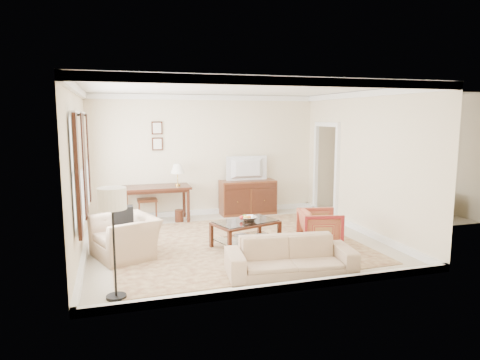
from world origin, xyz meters
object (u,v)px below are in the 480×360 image
writing_desk (156,191)px  tv (248,161)px  sideboard (248,197)px  sofa (290,251)px  coffee_table (246,227)px  striped_armchair (320,226)px  club_armchair (125,230)px

writing_desk → tv: (2.23, 0.17, 0.61)m
sideboard → sofa: (-0.63, -4.10, -0.04)m
sideboard → sofa: 4.15m
writing_desk → sofa: bearing=-67.8°
coffee_table → writing_desk: bearing=119.9°
striped_armchair → sofa: bearing=150.0°
writing_desk → club_armchair: bearing=-108.2°
writing_desk → tv: 2.32m
coffee_table → sofa: (0.23, -1.53, -0.00)m
writing_desk → sideboard: 2.26m
coffee_table → club_armchair: (-2.14, 0.05, 0.09)m
tv → club_armchair: bearing=39.8°
sideboard → tv: bearing=-90.0°
coffee_table → sofa: 1.55m
sideboard → sofa: size_ratio=0.70×
writing_desk → club_armchair: size_ratio=1.41×
sofa → writing_desk: bearing=119.3°
striped_armchair → club_armchair: 3.50m
coffee_table → striped_armchair: (1.35, -0.32, -0.01)m
club_armchair → writing_desk: bearing=141.1°
sofa → sideboard: bearing=88.3°
tv → striped_armchair: bearing=99.6°
tv → sofa: bearing=81.2°
writing_desk → sofa: 4.25m
writing_desk → tv: bearing=4.3°
club_armchair → sofa: bearing=35.5°
sideboard → coffee_table: size_ratio=1.04×
sideboard → coffee_table: 2.71m
club_armchair → sofa: 2.85m
sofa → striped_armchair: bearing=54.5°
sofa → tv: bearing=88.2°
sideboard → tv: size_ratio=1.39×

